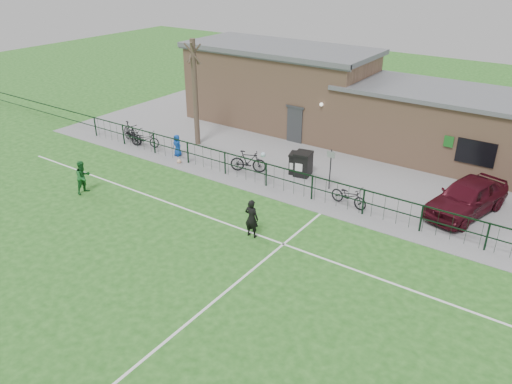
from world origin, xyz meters
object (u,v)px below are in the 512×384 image
Objects in this scene: bicycle_e at (349,196)px; bicycle_c at (145,139)px; wheelie_bin_right at (297,164)px; spectator_child at (177,145)px; bare_tree at (195,94)px; bicycle_b at (130,132)px; car_maroon at (467,197)px; sign_post at (330,169)px; bicycle_a at (135,134)px; bicycle_d at (248,161)px; ball_ground at (179,161)px; outfield_player at (83,177)px; wheelie_bin_left at (303,165)px.

bicycle_c is at bearing 98.84° from bicycle_e.
spectator_child is (-6.61, -1.71, 0.10)m from wheelie_bin_right.
bare_tree is 11.15m from bicycle_e.
bicycle_b is at bearing 69.02° from bicycle_c.
car_maroon is 14.92m from spectator_child.
bicycle_a is at bearing -176.32° from sign_post.
bare_tree is 3.43× the size of bicycle_c.
bicycle_d is (-4.34, -0.55, -0.43)m from sign_post.
bicycle_d is at bearing 94.02° from bicycle_e.
spectator_child is at bearing -156.05° from car_maroon.
bicycle_e is at bearing -11.25° from bare_tree.
bicycle_d reaches higher than ball_ground.
bicycle_e is 10.35m from spectator_child.
outfield_player reaches higher than bicycle_d.
bicycle_b is at bearing 172.31° from wheelie_bin_right.
outfield_player reaches higher than wheelie_bin_right.
bicycle_a is at bearing 178.14° from wheelie_bin_left.
bare_tree is 9.43m from sign_post.
bicycle_d is (4.81, -1.62, -2.41)m from bare_tree.
wheelie_bin_left is 7.77m from car_maroon.
bicycle_a reaches higher than bicycle_c.
bicycle_d reaches higher than wheelie_bin_right.
outfield_player reaches higher than spectator_child.
ball_ground is (1.10, -2.80, -2.88)m from bare_tree.
bicycle_d is at bearing -18.57° from bare_tree.
wheelie_bin_right is at bearing 162.69° from wheelie_bin_left.
car_maroon is 2.58× the size of bicycle_a.
wheelie_bin_left is at bearing -3.10° from bare_tree.
bicycle_b reaches higher than bicycle_a.
wheelie_bin_left is 7.20m from spectator_child.
ball_ground is (-5.82, -2.45, -0.40)m from wheelie_bin_right.
bare_tree is 5.62m from bicycle_d.
bicycle_b is at bearing 69.92° from bicycle_d.
bicycle_c is at bearing 167.89° from ball_ground.
bicycle_b is 1.10× the size of bicycle_e.
wheelie_bin_right is 6.33m from ball_ground.
wheelie_bin_left is 2.00m from sign_post.
car_maroon is at bearing -103.57° from bicycle_d.
wheelie_bin_right is at bearing -60.68° from bicycle_b.
outfield_player is 5.33m from ball_ground.
bicycle_b is at bearing 170.69° from ball_ground.
outfield_player is (3.31, -5.89, 0.17)m from bicycle_b.
bare_tree is 3.00× the size of sign_post.
bicycle_e is 12.22m from outfield_player.
wheelie_bin_right is at bearing -42.70° from outfield_player.
sign_post is at bearing -65.63° from bicycle_b.
wheelie_bin_left is at bearing -160.61° from car_maroon.
bicycle_e is (5.84, -0.50, -0.09)m from bicycle_d.
bicycle_b is at bearing -175.49° from sign_post.
wheelie_bin_right is at bearing 22.85° from ball_ground.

